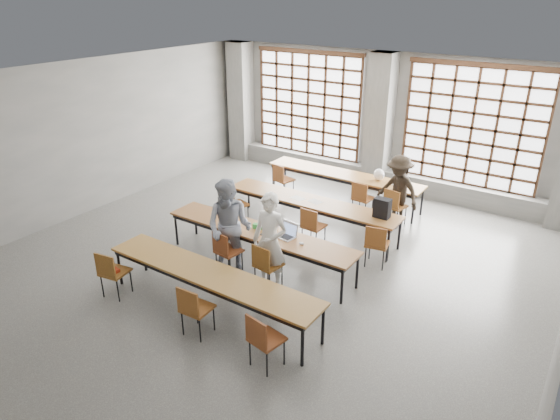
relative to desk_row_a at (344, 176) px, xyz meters
The scene contains 37 objects.
floor 3.88m from the desk_row_a, 86.48° to the right, with size 11.00×11.00×0.00m, color #50504D.
ceiling 4.76m from the desk_row_a, 86.48° to the right, with size 11.00×11.00×0.00m, color silver.
wall_back 2.01m from the desk_row_a, 82.04° to the left, with size 10.00×10.00×0.00m, color #595957.
wall_left 6.20m from the desk_row_a, 141.28° to the right, with size 11.00×11.00×0.00m, color #595957.
column_left 4.62m from the desk_row_a, 161.83° to the left, with size 0.60×0.55×3.50m, color #5C5C5A.
column_mid 1.79m from the desk_row_a, 80.47° to the left, with size 0.60×0.55×3.50m, color #5C5C5A.
window_left 2.85m from the desk_row_a, 141.53° to the left, with size 3.32×0.12×3.00m.
window_right 3.20m from the desk_row_a, 32.79° to the left, with size 3.32×0.12×3.00m.
sill_ledge 1.55m from the desk_row_a, 80.98° to the left, with size 9.80×0.35×0.50m, color #5C5C5A.
desk_row_a is the anchor object (origin of this frame).
desk_row_b 1.92m from the desk_row_a, 83.97° to the right, with size 4.00×0.70×0.73m.
desk_row_c 3.72m from the desk_row_a, 87.88° to the right, with size 4.00×0.70×0.73m.
desk_row_d 5.40m from the desk_row_a, 85.84° to the right, with size 4.00×0.70×0.73m.
chair_back_left 1.56m from the desk_row_a, 156.16° to the right, with size 0.51×0.51×0.88m.
chair_back_mid 1.02m from the desk_row_a, 38.38° to the right, with size 0.45×0.45×0.88m.
chair_back_right 1.71m from the desk_row_a, 21.62° to the right, with size 0.50×0.50×0.88m.
chair_mid_left 2.91m from the desk_row_a, 119.24° to the right, with size 0.52×0.53×0.88m.
chair_mid_centre 2.61m from the desk_row_a, 76.74° to the right, with size 0.44×0.44×0.88m.
chair_mid_right 3.25m from the desk_row_a, 51.55° to the right, with size 0.49×0.49×0.88m.
chair_front_left 4.35m from the desk_row_a, 92.28° to the right, with size 0.47×0.47×0.88m.
chair_front_right 4.41m from the desk_row_a, 80.47° to the right, with size 0.46×0.47×0.88m.
chair_near_left 6.15m from the desk_row_a, 102.14° to the right, with size 0.49×0.49×0.88m.
chair_near_mid 6.05m from the desk_row_a, 84.34° to the right, with size 0.44×0.45×0.88m.
chair_near_right 6.30m from the desk_row_a, 72.66° to the right, with size 0.49×0.49×0.88m.
student_male 4.28m from the desk_row_a, 80.07° to the right, with size 0.65×0.43×1.78m, color silver.
student_female 4.23m from the desk_row_a, 92.21° to the right, with size 0.89×0.69×1.83m, color #182548.
student_back 1.68m from the desk_row_a, 17.35° to the right, with size 1.04×0.60×1.62m, color black.
laptop_front 3.67m from the desk_row_a, 79.07° to the right, with size 0.40×0.35×0.26m.
laptop_back 1.37m from the desk_row_a, ahead, with size 0.39×0.35×0.26m.
mouse 3.89m from the desk_row_a, 73.76° to the right, with size 0.10×0.06×0.04m, color silver.
green_box 3.64m from the desk_row_a, 88.62° to the right, with size 0.25×0.09×0.09m, color green.
phone 3.83m from the desk_row_a, 85.24° to the right, with size 0.13×0.06×0.01m, color black.
paper_sheet_b 1.97m from the desk_row_a, 92.86° to the right, with size 0.30×0.21×0.00m, color white.
paper_sheet_c 1.94m from the desk_row_a, 81.02° to the right, with size 0.30×0.21×0.00m, color silver.
backpack 2.61m from the desk_row_a, 45.94° to the right, with size 0.32×0.20×0.40m, color black.
plastic_bag 0.93m from the desk_row_a, ahead, with size 0.26×0.21×0.29m, color white.
red_pouch 6.08m from the desk_row_a, 102.43° to the right, with size 0.20×0.08×0.06m, color maroon.
Camera 1 is at (4.94, -6.65, 4.90)m, focal length 32.00 mm.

